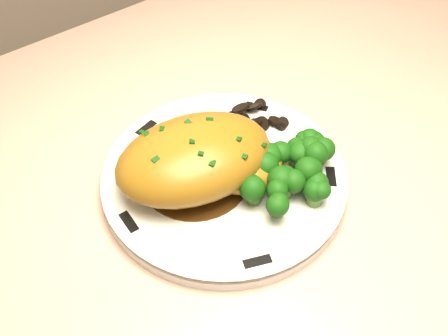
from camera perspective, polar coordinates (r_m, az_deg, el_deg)
counter at (r=1.05m, az=5.40°, el=-11.81°), size 2.08×0.69×1.02m
plate at (r=0.59m, az=-0.00°, el=-1.20°), size 0.31×0.31×0.02m
rim_accent_0 at (r=0.66m, az=3.33°, el=6.23°), size 0.02×0.03×0.00m
rim_accent_1 at (r=0.64m, az=-7.91°, el=4.03°), size 0.03×0.02×0.00m
rim_accent_2 at (r=0.55m, az=-9.64°, el=-5.44°), size 0.01×0.03×0.00m
rim_accent_3 at (r=0.52m, az=3.41°, el=-9.48°), size 0.03×0.02×0.00m
rim_accent_4 at (r=0.59m, az=10.81°, el=-0.89°), size 0.02×0.03×0.00m
gravy_pool at (r=0.58m, az=-2.95°, el=-1.08°), size 0.11×0.11×0.00m
chicken_breast at (r=0.56m, az=-2.43°, el=0.88°), size 0.18×0.14×0.06m
mushroom_pile at (r=0.62m, az=2.25°, el=3.99°), size 0.08×0.06×0.02m
broccoli_florets at (r=0.56m, az=6.72°, el=-0.08°), size 0.11×0.09×0.04m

